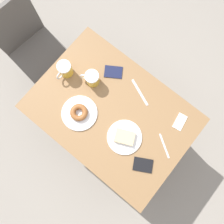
# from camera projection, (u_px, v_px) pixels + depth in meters

# --- Properties ---
(ground_plane) EXTENTS (8.00, 8.00, 0.00)m
(ground_plane) POSITION_uv_depth(u_px,v_px,m) (112.00, 125.00, 2.20)
(ground_plane) COLOR gray
(table) EXTENTS (0.78, 1.10, 0.72)m
(table) POSITION_uv_depth(u_px,v_px,m) (112.00, 114.00, 1.55)
(table) COLOR olive
(table) RESTS_ON ground_plane
(chair) EXTENTS (0.44, 0.44, 0.89)m
(chair) POSITION_uv_depth(u_px,v_px,m) (29.00, 42.00, 1.78)
(chair) COLOR #514C47
(chair) RESTS_ON ground_plane
(plate_with_cake) EXTENTS (0.23, 0.23, 0.04)m
(plate_with_cake) POSITION_uv_depth(u_px,v_px,m) (125.00, 137.00, 1.45)
(plate_with_cake) COLOR silver
(plate_with_cake) RESTS_ON table
(plate_with_donut) EXTENTS (0.25, 0.25, 0.05)m
(plate_with_donut) POSITION_uv_depth(u_px,v_px,m) (79.00, 113.00, 1.48)
(plate_with_donut) COLOR silver
(plate_with_donut) RESTS_ON table
(beer_mug_left) EXTENTS (0.13, 0.09, 0.11)m
(beer_mug_left) POSITION_uv_depth(u_px,v_px,m) (65.00, 69.00, 1.49)
(beer_mug_left) COLOR gold
(beer_mug_left) RESTS_ON table
(beer_mug_center) EXTENTS (0.09, 0.13, 0.11)m
(beer_mug_center) POSITION_uv_depth(u_px,v_px,m) (92.00, 78.00, 1.48)
(beer_mug_center) COLOR gold
(beer_mug_center) RESTS_ON table
(napkin_folded) EXTENTS (0.12, 0.08, 0.00)m
(napkin_folded) POSITION_uv_depth(u_px,v_px,m) (180.00, 122.00, 1.48)
(napkin_folded) COLOR white
(napkin_folded) RESTS_ON table
(fork) EXTENTS (0.10, 0.15, 0.00)m
(fork) POSITION_uv_depth(u_px,v_px,m) (164.00, 146.00, 1.45)
(fork) COLOR silver
(fork) RESTS_ON table
(knife) EXTENTS (0.09, 0.20, 0.00)m
(knife) POSITION_uv_depth(u_px,v_px,m) (140.00, 92.00, 1.52)
(knife) COLOR silver
(knife) RESTS_ON table
(passport_near_edge) EXTENTS (0.14, 0.15, 0.01)m
(passport_near_edge) POSITION_uv_depth(u_px,v_px,m) (143.00, 165.00, 1.42)
(passport_near_edge) COLOR black
(passport_near_edge) RESTS_ON table
(passport_far_edge) EXTENTS (0.14, 0.15, 0.01)m
(passport_far_edge) POSITION_uv_depth(u_px,v_px,m) (113.00, 72.00, 1.54)
(passport_far_edge) COLOR #141938
(passport_far_edge) RESTS_ON table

